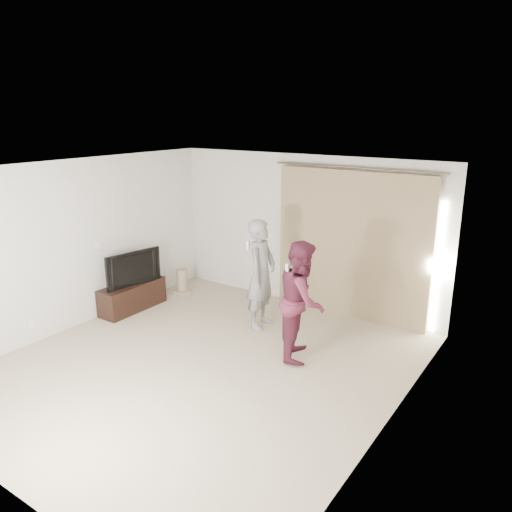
{
  "coord_description": "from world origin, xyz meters",
  "views": [
    {
      "loc": [
        3.96,
        -4.58,
        3.28
      ],
      "look_at": [
        0.05,
        1.2,
        1.25
      ],
      "focal_mm": 35.0,
      "sensor_mm": 36.0,
      "label": 1
    }
  ],
  "objects_px": {
    "tv_console": "(132,296)",
    "person_man": "(261,274)",
    "person_woman": "(302,300)",
    "tv": "(130,267)"
  },
  "relations": [
    {
      "from": "tv_console",
      "to": "person_man",
      "type": "distance_m",
      "value": 2.39
    },
    {
      "from": "person_man",
      "to": "person_woman",
      "type": "bearing_deg",
      "value": -27.58
    },
    {
      "from": "person_man",
      "to": "person_woman",
      "type": "xyz_separation_m",
      "value": [
        1.01,
        -0.53,
        -0.04
      ]
    },
    {
      "from": "person_woman",
      "to": "person_man",
      "type": "bearing_deg",
      "value": 152.42
    },
    {
      "from": "tv_console",
      "to": "person_woman",
      "type": "relative_size",
      "value": 0.73
    },
    {
      "from": "tv",
      "to": "person_woman",
      "type": "bearing_deg",
      "value": -77.39
    },
    {
      "from": "person_man",
      "to": "person_woman",
      "type": "distance_m",
      "value": 1.14
    },
    {
      "from": "tv_console",
      "to": "person_man",
      "type": "bearing_deg",
      "value": 16.71
    },
    {
      "from": "person_woman",
      "to": "tv_console",
      "type": "bearing_deg",
      "value": -177.6
    },
    {
      "from": "tv_console",
      "to": "person_woman",
      "type": "height_order",
      "value": "person_woman"
    }
  ]
}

